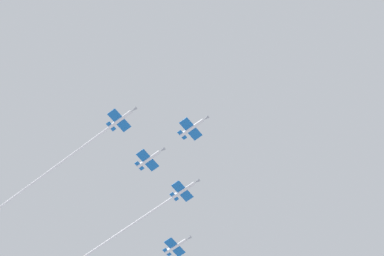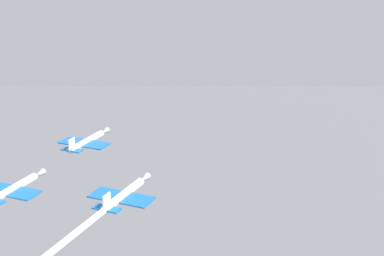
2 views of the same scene
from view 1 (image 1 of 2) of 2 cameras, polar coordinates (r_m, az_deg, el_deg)
The scene contains 5 objects.
jet_lead at distance 235.18m, azimuth 0.05°, elevation 0.04°, with size 10.93×9.91×2.58m.
jet_port_inner at distance 257.41m, azimuth -5.75°, elevation -8.53°, with size 66.72×56.66×2.58m.
jet_starboard_inner at distance 245.28m, azimuth -10.29°, elevation -2.43°, with size 59.67×50.70×2.58m.
jet_port_outer at distance 240.41m, azimuth -3.58°, elevation -2.59°, with size 10.93×9.91×2.58m.
jet_starboard_outer at distance 260.07m, azimuth -1.31°, elevation -9.84°, with size 10.93×9.91×2.58m.
Camera 1 is at (10.62, 105.61, 3.09)m, focal length 63.78 mm.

